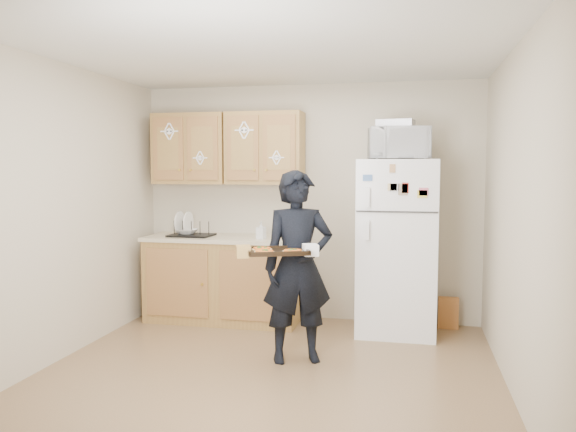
{
  "coord_description": "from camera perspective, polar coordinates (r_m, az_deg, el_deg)",
  "views": [
    {
      "loc": [
        1.08,
        -4.11,
        1.61
      ],
      "look_at": [
        0.07,
        0.45,
        1.22
      ],
      "focal_mm": 35.0,
      "sensor_mm": 36.0,
      "label": 1
    }
  ],
  "objects": [
    {
      "name": "pizza_front_right",
      "position": [
        4.35,
        0.48,
        -3.55
      ],
      "size": [
        0.16,
        0.16,
        0.02
      ],
      "primitive_type": "cylinder",
      "color": "orange",
      "rests_on": "baking_tray"
    },
    {
      "name": "wall_right",
      "position": [
        4.19,
        22.3,
        -0.47
      ],
      "size": [
        0.04,
        3.6,
        2.5
      ],
      "primitive_type": "cube",
      "color": "#C2B59D",
      "rests_on": "floor"
    },
    {
      "name": "person",
      "position": [
        4.68,
        1.01,
        -5.16
      ],
      "size": [
        0.68,
        0.57,
        1.6
      ],
      "primitive_type": "imported",
      "rotation": [
        0.0,
        0.0,
        0.38
      ],
      "color": "black",
      "rests_on": "floor"
    },
    {
      "name": "countertop",
      "position": [
        5.96,
        -6.57,
        -2.27
      ],
      "size": [
        1.64,
        0.64,
        0.04
      ],
      "primitive_type": "cube",
      "color": "beige",
      "rests_on": "base_cabinet"
    },
    {
      "name": "floor",
      "position": [
        4.54,
        -2.21,
        -15.95
      ],
      "size": [
        3.6,
        3.6,
        0.0
      ],
      "primitive_type": "plane",
      "color": "brown",
      "rests_on": "ground"
    },
    {
      "name": "dish_rack",
      "position": [
        6.02,
        -9.79,
        -1.2
      ],
      "size": [
        0.45,
        0.35,
        0.18
      ],
      "primitive_type": "cube",
      "rotation": [
        0.0,
        0.0,
        -0.04
      ],
      "color": "black",
      "rests_on": "countertop"
    },
    {
      "name": "soap_bottle",
      "position": [
        5.7,
        -2.75,
        -1.46
      ],
      "size": [
        0.1,
        0.1,
        0.18
      ],
      "primitive_type": "imported",
      "rotation": [
        0.0,
        0.0,
        -0.21
      ],
      "color": "white",
      "rests_on": "countertop"
    },
    {
      "name": "pizza_back_left",
      "position": [
        4.47,
        -2.66,
        -3.33
      ],
      "size": [
        0.16,
        0.16,
        0.02
      ],
      "primitive_type": "cylinder",
      "color": "orange",
      "rests_on": "baking_tray"
    },
    {
      "name": "baking_tray",
      "position": [
        4.41,
        -1.11,
        -3.66
      ],
      "size": [
        0.57,
        0.5,
        0.04
      ],
      "primitive_type": "cube",
      "rotation": [
        0.0,
        0.0,
        0.38
      ],
      "color": "black",
      "rests_on": "person"
    },
    {
      "name": "pizza_front_left",
      "position": [
        4.32,
        -2.42,
        -3.62
      ],
      "size": [
        0.16,
        0.16,
        0.02
      ],
      "primitive_type": "cylinder",
      "color": "orange",
      "rests_on": "baking_tray"
    },
    {
      "name": "bowl",
      "position": [
        6.05,
        -10.2,
        -1.55
      ],
      "size": [
        0.22,
        0.22,
        0.05
      ],
      "primitive_type": "imported",
      "rotation": [
        0.0,
        0.0,
        -0.02
      ],
      "color": "silver",
      "rests_on": "dish_rack"
    },
    {
      "name": "wall_back",
      "position": [
        6.02,
        2.08,
        1.36
      ],
      "size": [
        3.6,
        0.04,
        2.5
      ],
      "primitive_type": "cube",
      "color": "#C2B59D",
      "rests_on": "floor"
    },
    {
      "name": "refrigerator",
      "position": [
        5.59,
        11.01,
        -3.1
      ],
      "size": [
        0.75,
        0.7,
        1.7
      ],
      "primitive_type": "cube",
      "color": "white",
      "rests_on": "floor"
    },
    {
      "name": "upper_cab_right",
      "position": [
        5.92,
        -2.35,
        6.87
      ],
      "size": [
        0.8,
        0.33,
        0.75
      ],
      "primitive_type": "cube",
      "color": "brown",
      "rests_on": "wall_back"
    },
    {
      "name": "foil_pan",
      "position": [
        5.54,
        10.88,
        9.2
      ],
      "size": [
        0.37,
        0.29,
        0.07
      ],
      "primitive_type": "cube",
      "rotation": [
        0.0,
        0.0,
        -0.16
      ],
      "color": "#B1B1B8",
      "rests_on": "microwave"
    },
    {
      "name": "microwave",
      "position": [
        5.5,
        11.14,
        7.25
      ],
      "size": [
        0.61,
        0.47,
        0.31
      ],
      "primitive_type": "imported",
      "rotation": [
        0.0,
        0.0,
        0.18
      ],
      "color": "white",
      "rests_on": "refrigerator"
    },
    {
      "name": "ceiling",
      "position": [
        4.34,
        -2.32,
        16.64
      ],
      "size": [
        3.6,
        3.6,
        0.0
      ],
      "primitive_type": "plane",
      "color": "silver",
      "rests_on": "wall_back"
    },
    {
      "name": "base_cabinet",
      "position": [
        6.03,
        -6.52,
        -6.52
      ],
      "size": [
        1.6,
        0.6,
        0.86
      ],
      "primitive_type": "cube",
      "color": "brown",
      "rests_on": "floor"
    },
    {
      "name": "wall_front",
      "position": [
        2.57,
        -12.49,
        -3.3
      ],
      "size": [
        3.6,
        0.04,
        2.5
      ],
      "primitive_type": "cube",
      "color": "#C2B59D",
      "rests_on": "floor"
    },
    {
      "name": "wall_left",
      "position": [
        5.03,
        -22.52,
        0.34
      ],
      "size": [
        0.04,
        3.6,
        2.5
      ],
      "primitive_type": "cube",
      "color": "#C2B59D",
      "rests_on": "floor"
    },
    {
      "name": "cereal_box",
      "position": [
        5.97,
        15.97,
        -9.44
      ],
      "size": [
        0.2,
        0.07,
        0.32
      ],
      "primitive_type": "cube",
      "color": "#C19444",
      "rests_on": "floor"
    },
    {
      "name": "upper_cab_left",
      "position": [
        6.18,
        -9.77,
        6.72
      ],
      "size": [
        0.8,
        0.33,
        0.75
      ],
      "primitive_type": "cube",
      "color": "brown",
      "rests_on": "wall_back"
    }
  ]
}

